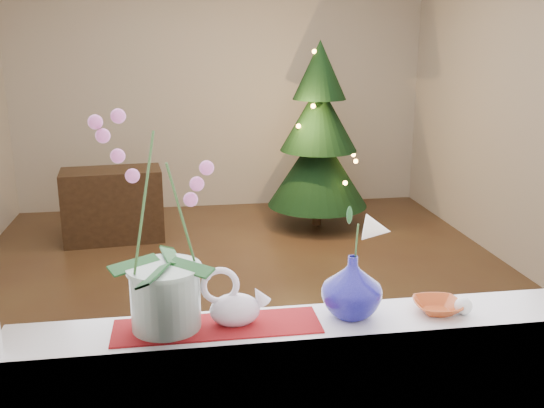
% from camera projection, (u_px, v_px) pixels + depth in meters
% --- Properties ---
extents(ground, '(5.00, 5.00, 0.00)m').
position_uv_depth(ground, '(249.00, 291.00, 4.61)').
color(ground, '#3C2518').
rests_on(ground, ground).
extents(wall_back, '(4.50, 0.10, 2.70)m').
position_uv_depth(wall_back, '(221.00, 86.00, 6.63)').
color(wall_back, '#BCB2A5').
rests_on(wall_back, ground).
extents(wall_front, '(4.50, 0.10, 2.70)m').
position_uv_depth(wall_front, '(340.00, 211.00, 1.87)').
color(wall_front, '#BCB2A5').
rests_on(wall_front, ground).
extents(wall_right, '(0.10, 5.00, 2.70)m').
position_uv_depth(wall_right, '(542.00, 108.00, 4.59)').
color(wall_right, '#BCB2A5').
rests_on(wall_right, ground).
extents(windowsill, '(2.20, 0.26, 0.04)m').
position_uv_depth(windowsill, '(326.00, 325.00, 2.11)').
color(windowsill, white).
rests_on(windowsill, window_apron).
extents(window_frame, '(2.22, 0.06, 1.60)m').
position_uv_depth(window_frame, '(341.00, 96.00, 1.81)').
color(window_frame, white).
rests_on(window_frame, windowsill).
extents(runner, '(0.70, 0.20, 0.01)m').
position_uv_depth(runner, '(217.00, 326.00, 2.05)').
color(runner, maroon).
rests_on(runner, windowsill).
extents(orchid_pot, '(0.31, 0.31, 0.74)m').
position_uv_depth(orchid_pot, '(162.00, 224.00, 1.95)').
color(orchid_pot, silver).
rests_on(orchid_pot, windowsill).
extents(swan, '(0.24, 0.11, 0.20)m').
position_uv_depth(swan, '(235.00, 298.00, 2.04)').
color(swan, silver).
rests_on(swan, windowsill).
extents(blue_vase, '(0.25, 0.25, 0.25)m').
position_uv_depth(blue_vase, '(352.00, 282.00, 2.11)').
color(blue_vase, '#0F0D60').
rests_on(blue_vase, windowsill).
extents(lily, '(0.14, 0.08, 0.19)m').
position_uv_depth(lily, '(354.00, 221.00, 2.05)').
color(lily, white).
rests_on(lily, blue_vase).
extents(paperweight, '(0.08, 0.08, 0.06)m').
position_uv_depth(paperweight, '(463.00, 306.00, 2.14)').
color(paperweight, silver).
rests_on(paperweight, windowsill).
extents(amber_dish, '(0.16, 0.16, 0.04)m').
position_uv_depth(amber_dish, '(437.00, 307.00, 2.16)').
color(amber_dish, '#A53F17').
rests_on(amber_dish, windowsill).
extents(xmas_tree, '(1.28, 1.28, 1.85)m').
position_uv_depth(xmas_tree, '(318.00, 136.00, 6.02)').
color(xmas_tree, black).
rests_on(xmas_tree, ground).
extents(side_table, '(0.95, 0.54, 0.68)m').
position_uv_depth(side_table, '(113.00, 205.00, 5.70)').
color(side_table, black).
rests_on(side_table, ground).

